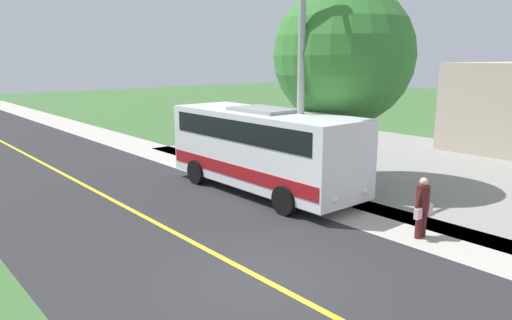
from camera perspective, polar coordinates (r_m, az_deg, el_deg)
name	(u,v)px	position (r m, az deg, el deg)	size (l,w,h in m)	color
ground_plane	(262,279)	(10.54, 0.74, -13.96)	(120.00, 120.00, 0.00)	#3D6633
road_surface	(262,279)	(10.54, 0.74, -13.94)	(8.00, 100.00, 0.01)	#28282B
sidewalk	(402,225)	(14.24, 16.89, -7.40)	(2.40, 100.00, 0.01)	#B2ADA3
road_centre_line	(262,279)	(10.54, 0.74, -13.92)	(0.16, 100.00, 0.00)	gold
shuttle_bus_front	(263,146)	(16.61, 0.88, 1.66)	(2.71, 7.77, 2.93)	white
pedestrian_with_bags	(422,206)	(13.20, 19.12, -5.17)	(0.72, 0.34, 1.61)	#4C1919
street_light_pole	(299,58)	(15.63, 5.11, 11.93)	(1.97, 0.24, 8.36)	#9E9EA3
tree_curbside	(343,56)	(17.69, 10.32, 12.07)	(5.00, 5.00, 7.18)	brown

